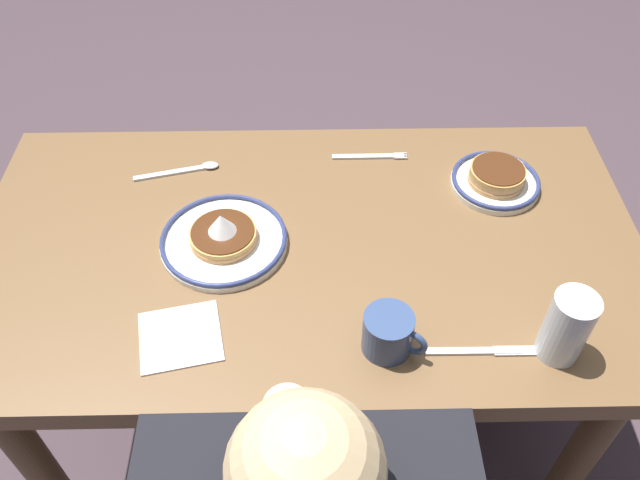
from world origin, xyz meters
TOP-DOWN VIEW (x-y plane):
  - ground_plane at (0.00, 0.00)m, footprint 6.00×6.00m
  - dining_table at (0.00, 0.00)m, footprint 1.43×0.79m
  - plate_near_main at (0.18, 0.00)m, footprint 0.27×0.27m
  - plate_center_pancakes at (-0.44, -0.17)m, footprint 0.20×0.20m
  - coffee_mug at (-0.15, 0.26)m, footprint 0.12×0.09m
  - drinking_glass at (-0.46, 0.28)m, footprint 0.08×0.08m
  - paper_napkin at (0.24, 0.24)m, footprint 0.18×0.17m
  - fork_near at (-0.15, -0.28)m, footprint 0.18×0.02m
  - butter_knife at (-0.32, 0.28)m, footprint 0.22×0.02m
  - tea_spoon at (0.28, -0.24)m, footprint 0.20×0.06m

SIDE VIEW (x-z plane):
  - ground_plane at x=0.00m, z-range 0.00..0.00m
  - dining_table at x=0.00m, z-range 0.27..1.00m
  - paper_napkin at x=0.24m, z-range 0.73..0.73m
  - butter_knife at x=-0.32m, z-range 0.73..0.74m
  - fork_near at x=-0.15m, z-range 0.73..0.74m
  - tea_spoon at x=0.28m, z-range 0.73..0.74m
  - plate_near_main at x=0.18m, z-range 0.71..0.79m
  - plate_center_pancakes at x=-0.44m, z-range 0.72..0.78m
  - coffee_mug at x=-0.15m, z-range 0.73..0.82m
  - drinking_glass at x=-0.46m, z-range 0.72..0.87m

